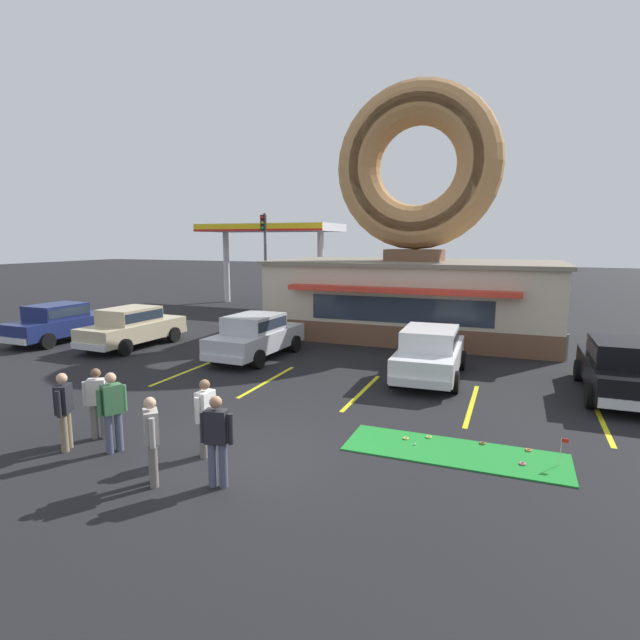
% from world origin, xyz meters
% --- Properties ---
extents(ground_plane, '(160.00, 160.00, 0.00)m').
position_xyz_m(ground_plane, '(0.00, 0.00, 0.00)').
color(ground_plane, black).
extents(donut_shop_building, '(12.30, 6.75, 10.96)m').
position_xyz_m(donut_shop_building, '(0.63, 13.94, 3.74)').
color(donut_shop_building, brown).
rests_on(donut_shop_building, ground).
extents(putting_mat, '(4.40, 1.44, 0.03)m').
position_xyz_m(putting_mat, '(3.91, 1.75, 0.01)').
color(putting_mat, '#1E842D').
rests_on(putting_mat, ground).
extents(mini_donut_near_left, '(0.13, 0.13, 0.04)m').
position_xyz_m(mini_donut_near_left, '(5.31, 2.35, 0.05)').
color(mini_donut_near_left, '#D17F47').
rests_on(mini_donut_near_left, putting_mat).
extents(mini_donut_near_right, '(0.13, 0.13, 0.04)m').
position_xyz_m(mini_donut_near_right, '(3.31, 2.28, 0.05)').
color(mini_donut_near_right, '#E5C666').
rests_on(mini_donut_near_right, putting_mat).
extents(mini_donut_mid_left, '(0.13, 0.13, 0.04)m').
position_xyz_m(mini_donut_mid_left, '(4.42, 2.37, 0.05)').
color(mini_donut_mid_left, brown).
rests_on(mini_donut_mid_left, putting_mat).
extents(mini_donut_mid_centre, '(0.13, 0.13, 0.04)m').
position_xyz_m(mini_donut_mid_centre, '(5.20, 1.63, 0.05)').
color(mini_donut_mid_centre, '#D8667F').
rests_on(mini_donut_mid_centre, putting_mat).
extents(mini_donut_mid_right, '(0.13, 0.13, 0.04)m').
position_xyz_m(mini_donut_mid_right, '(2.86, 2.03, 0.05)').
color(mini_donut_mid_right, '#E5C666').
rests_on(mini_donut_mid_right, putting_mat).
extents(golf_ball, '(0.04, 0.04, 0.04)m').
position_xyz_m(golf_ball, '(3.11, 1.78, 0.05)').
color(golf_ball, white).
rests_on(golf_ball, putting_mat).
extents(putting_flag_pin, '(0.13, 0.01, 0.55)m').
position_xyz_m(putting_flag_pin, '(5.89, 1.86, 0.44)').
color(putting_flag_pin, silver).
rests_on(putting_flag_pin, putting_mat).
extents(car_champagne, '(2.12, 4.63, 1.60)m').
position_xyz_m(car_champagne, '(-9.39, 7.42, 0.87)').
color(car_champagne, '#BCAD89').
rests_on(car_champagne, ground).
extents(car_black, '(1.99, 4.57, 1.60)m').
position_xyz_m(car_black, '(7.70, 7.18, 0.87)').
color(car_black, black).
rests_on(car_black, ground).
extents(car_white, '(2.10, 4.62, 1.60)m').
position_xyz_m(car_white, '(2.51, 7.17, 0.87)').
color(car_white, silver).
rests_on(car_white, ground).
extents(car_navy, '(2.06, 4.60, 1.60)m').
position_xyz_m(car_navy, '(-13.09, 7.18, 0.87)').
color(car_navy, navy).
rests_on(car_navy, ground).
extents(car_silver, '(2.11, 4.62, 1.60)m').
position_xyz_m(car_silver, '(-3.86, 7.60, 0.87)').
color(car_silver, '#B2B5BA').
rests_on(car_silver, ground).
extents(pedestrian_blue_sweater_man, '(0.53, 0.39, 1.57)m').
position_xyz_m(pedestrian_blue_sweater_man, '(-3.37, -0.30, 0.86)').
color(pedestrian_blue_sweater_man, slate).
rests_on(pedestrian_blue_sweater_man, ground).
extents(pedestrian_hooded_kid, '(0.26, 0.60, 1.58)m').
position_xyz_m(pedestrian_hooded_kid, '(-0.67, -0.21, 0.87)').
color(pedestrian_hooded_kid, slate).
rests_on(pedestrian_hooded_kid, ground).
extents(pedestrian_leather_jacket_man, '(0.59, 0.31, 1.65)m').
position_xyz_m(pedestrian_leather_jacket_man, '(0.23, -1.20, 0.91)').
color(pedestrian_leather_jacket_man, '#474C66').
rests_on(pedestrian_leather_jacket_man, ground).
extents(pedestrian_clipboard_woman, '(0.44, 0.46, 1.60)m').
position_xyz_m(pedestrian_clipboard_woman, '(-0.87, -1.55, 0.88)').
color(pedestrian_clipboard_woman, slate).
rests_on(pedestrian_clipboard_woman, ground).
extents(pedestrian_beanie_man, '(0.38, 0.55, 1.67)m').
position_xyz_m(pedestrian_beanie_man, '(-2.53, -0.73, 0.92)').
color(pedestrian_beanie_man, '#474C66').
rests_on(pedestrian_beanie_man, ground).
extents(pedestrian_crossing_woman, '(0.39, 0.54, 1.62)m').
position_xyz_m(pedestrian_crossing_woman, '(-3.53, -1.01, 0.90)').
color(pedestrian_crossing_woman, '#7F7056').
rests_on(pedestrian_crossing_woman, ground).
extents(trash_bin, '(0.57, 0.57, 0.97)m').
position_xyz_m(trash_bin, '(6.48, 11.37, 0.50)').
color(trash_bin, '#51565B').
rests_on(trash_bin, ground).
extents(traffic_light_pole, '(0.28, 0.47, 5.80)m').
position_xyz_m(traffic_light_pole, '(-8.96, 18.06, 3.71)').
color(traffic_light_pole, '#595B60').
rests_on(traffic_light_pole, ground).
extents(gas_station_canopy, '(9.00, 4.46, 5.30)m').
position_xyz_m(gas_station_canopy, '(-10.38, 21.66, 4.86)').
color(gas_station_canopy, silver).
rests_on(gas_station_canopy, ground).
extents(parking_stripe_far_left, '(0.12, 3.60, 0.01)m').
position_xyz_m(parking_stripe_far_left, '(-5.02, 5.00, 0.00)').
color(parking_stripe_far_left, yellow).
rests_on(parking_stripe_far_left, ground).
extents(parking_stripe_left, '(0.12, 3.60, 0.01)m').
position_xyz_m(parking_stripe_left, '(-2.02, 5.00, 0.00)').
color(parking_stripe_left, yellow).
rests_on(parking_stripe_left, ground).
extents(parking_stripe_mid_left, '(0.12, 3.60, 0.01)m').
position_xyz_m(parking_stripe_mid_left, '(0.98, 5.00, 0.00)').
color(parking_stripe_mid_left, yellow).
rests_on(parking_stripe_mid_left, ground).
extents(parking_stripe_centre, '(0.12, 3.60, 0.01)m').
position_xyz_m(parking_stripe_centre, '(3.98, 5.00, 0.00)').
color(parking_stripe_centre, yellow).
rests_on(parking_stripe_centre, ground).
extents(parking_stripe_mid_right, '(0.12, 3.60, 0.01)m').
position_xyz_m(parking_stripe_mid_right, '(6.98, 5.00, 0.00)').
color(parking_stripe_mid_right, yellow).
rests_on(parking_stripe_mid_right, ground).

